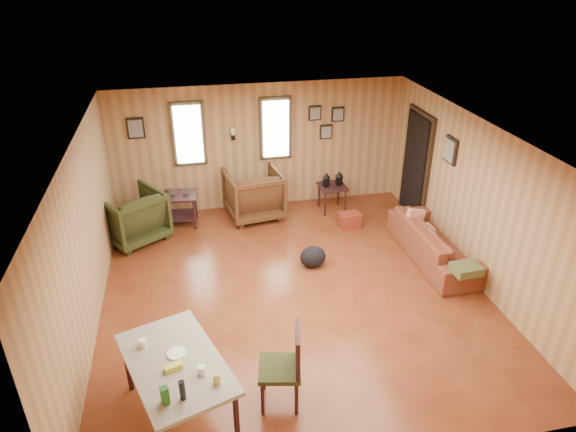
# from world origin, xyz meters

# --- Properties ---
(room) EXTENTS (5.54, 6.04, 2.44)m
(room) POSITION_xyz_m (0.17, 0.27, 1.21)
(room) COLOR brown
(room) RESTS_ON ground
(sofa) EXTENTS (0.64, 2.11, 0.82)m
(sofa) POSITION_xyz_m (2.46, 0.42, 0.41)
(sofa) COLOR brown
(sofa) RESTS_ON ground
(recliner_brown) EXTENTS (1.10, 1.05, 1.01)m
(recliner_brown) POSITION_xyz_m (-0.21, 2.52, 0.50)
(recliner_brown) COLOR #512F18
(recliner_brown) RESTS_ON ground
(recliner_green) EXTENTS (1.28, 1.27, 0.98)m
(recliner_green) POSITION_xyz_m (-2.37, 2.07, 0.49)
(recliner_green) COLOR #2E3417
(recliner_green) RESTS_ON ground
(end_table) EXTENTS (0.63, 0.58, 0.74)m
(end_table) POSITION_xyz_m (-1.55, 2.46, 0.42)
(end_table) COLOR #321619
(end_table) RESTS_ON ground
(side_table) EXTENTS (0.52, 0.52, 0.80)m
(side_table) POSITION_xyz_m (1.30, 2.47, 0.54)
(side_table) COLOR #321619
(side_table) RESTS_ON ground
(cooler) EXTENTS (0.40, 0.30, 0.27)m
(cooler) POSITION_xyz_m (1.42, 1.74, 0.14)
(cooler) COLOR maroon
(cooler) RESTS_ON ground
(backpack) EXTENTS (0.48, 0.41, 0.36)m
(backpack) POSITION_xyz_m (0.44, 0.58, 0.18)
(backpack) COLOR black
(backpack) RESTS_ON ground
(sofa_pillows) EXTENTS (0.52, 1.70, 0.35)m
(sofa_pillows) POSITION_xyz_m (2.31, 0.02, 0.50)
(sofa_pillows) COLOR #4A502C
(sofa_pillows) RESTS_ON sofa
(dining_table) EXTENTS (1.31, 1.68, 0.96)m
(dining_table) POSITION_xyz_m (-1.68, -1.99, 0.68)
(dining_table) COLOR gray
(dining_table) RESTS_ON ground
(dining_chair) EXTENTS (0.54, 0.54, 1.00)m
(dining_chair) POSITION_xyz_m (-0.52, -2.04, 0.56)
(dining_chair) COLOR #2E3417
(dining_chair) RESTS_ON ground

